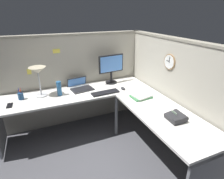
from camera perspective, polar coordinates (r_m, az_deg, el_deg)
name	(u,v)px	position (r m, az deg, el deg)	size (l,w,h in m)	color
ground_plane	(111,141)	(3.01, -0.30, -15.91)	(6.80, 6.80, 0.00)	#47474C
cubicle_wall_back	(72,80)	(3.26, -12.28, 2.84)	(2.57, 0.12, 1.58)	#A8A393
cubicle_wall_right	(173,93)	(2.82, 18.39, -1.16)	(0.12, 2.37, 1.58)	#A8A393
desk	(103,110)	(2.57, -2.92, -6.35)	(2.35, 2.15, 0.73)	silver
monitor	(111,67)	(3.15, -0.25, 7.08)	(0.46, 0.20, 0.50)	black
laptop	(80,86)	(3.07, -10.01, 0.96)	(0.40, 0.43, 0.22)	#232326
keyboard	(105,93)	(2.83, -2.11, -0.96)	(0.43, 0.14, 0.02)	black
computer_mouse	(123,88)	(2.97, 3.46, 0.34)	(0.06, 0.10, 0.03)	#232326
desk_lamp_dome	(38,73)	(2.82, -22.15, 4.89)	(0.24, 0.24, 0.44)	#B7BABF
pen_cup	(21,96)	(2.93, -26.60, -1.81)	(0.08, 0.08, 0.18)	navy
cell_phone	(10,105)	(2.82, -29.33, -4.38)	(0.07, 0.14, 0.01)	black
thermos_flask	(59,89)	(2.83, -16.18, 0.30)	(0.07, 0.07, 0.22)	#26598C
office_phone	(176,118)	(2.26, 19.34, -8.31)	(0.20, 0.21, 0.11)	#232326
book_stack	(142,96)	(2.72, 9.22, -2.09)	(0.31, 0.24, 0.04)	#3F7F4C
wall_clock	(170,62)	(2.70, 17.61, 8.24)	(0.04, 0.22, 0.22)	olive
pinned_note_leftmost	(29,72)	(3.09, -24.45, 5.06)	(0.06, 0.00, 0.08)	#EAD84C
pinned_note_middle	(56,51)	(3.04, -16.99, 11.40)	(0.11, 0.00, 0.06)	#EAD84C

